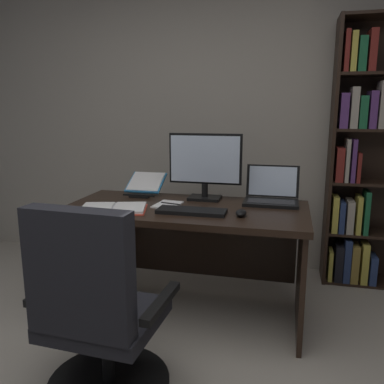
% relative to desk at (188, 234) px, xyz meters
% --- Properties ---
extents(wall_back, '(5.39, 0.12, 2.54)m').
position_rel_desk_xyz_m(wall_back, '(0.11, 0.97, 0.73)').
color(wall_back, '#A89E8E').
rests_on(wall_back, ground).
extents(desk, '(1.55, 0.74, 0.74)m').
position_rel_desk_xyz_m(desk, '(0.00, 0.00, 0.00)').
color(desk, black).
rests_on(desk, ground).
extents(bookshelf, '(0.91, 0.29, 2.02)m').
position_rel_desk_xyz_m(bookshelf, '(1.28, 0.75, 0.43)').
color(bookshelf, black).
rests_on(bookshelf, ground).
extents(office_chair, '(0.63, 0.60, 0.97)m').
position_rel_desk_xyz_m(office_chair, '(-0.18, -0.98, -0.13)').
color(office_chair, black).
rests_on(office_chair, ground).
extents(monitor, '(0.51, 0.16, 0.46)m').
position_rel_desk_xyz_m(monitor, '(0.08, 0.17, 0.44)').
color(monitor, black).
rests_on(monitor, desk).
extents(laptop, '(0.36, 0.28, 0.24)m').
position_rel_desk_xyz_m(laptop, '(0.53, 0.17, 0.26)').
color(laptop, black).
rests_on(laptop, desk).
extents(keyboard, '(0.42, 0.15, 0.02)m').
position_rel_desk_xyz_m(keyboard, '(0.08, -0.22, 0.22)').
color(keyboard, black).
rests_on(keyboard, desk).
extents(computer_mouse, '(0.06, 0.10, 0.04)m').
position_rel_desk_xyz_m(computer_mouse, '(0.38, -0.22, 0.23)').
color(computer_mouse, black).
rests_on(computer_mouse, desk).
extents(reading_stand_with_book, '(0.26, 0.28, 0.15)m').
position_rel_desk_xyz_m(reading_stand_with_book, '(-0.39, 0.23, 0.28)').
color(reading_stand_with_book, black).
rests_on(reading_stand_with_book, desk).
extents(open_binder, '(0.46, 0.37, 0.02)m').
position_rel_desk_xyz_m(open_binder, '(-0.42, -0.27, 0.22)').
color(open_binder, '#DB422D').
rests_on(open_binder, desk).
extents(notepad, '(0.17, 0.23, 0.01)m').
position_rel_desk_xyz_m(notepad, '(-0.12, -0.06, 0.21)').
color(notepad, white).
rests_on(notepad, desk).
extents(pen, '(0.14, 0.04, 0.01)m').
position_rel_desk_xyz_m(pen, '(-0.10, -0.06, 0.22)').
color(pen, black).
rests_on(pen, notepad).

